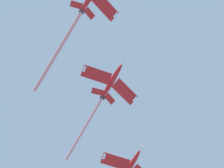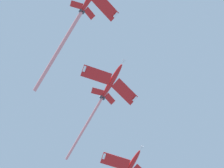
{
  "view_description": "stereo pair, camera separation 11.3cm",
  "coord_description": "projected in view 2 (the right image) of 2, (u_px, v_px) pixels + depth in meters",
  "views": [
    {
      "loc": [
        -18.25,
        -20.46,
        1.53
      ],
      "look_at": [
        66.03,
        -43.66,
        133.26
      ],
      "focal_mm": 83.85,
      "sensor_mm": 36.0,
      "label": 1
    },
    {
      "loc": [
        -18.22,
        -20.35,
        1.53
      ],
      "look_at": [
        66.03,
        -43.66,
        133.26
      ],
      "focal_mm": 83.85,
      "sensor_mm": 36.0,
      "label": 2
    }
  ],
  "objects": [
    {
      "name": "jet_second",
      "position": [
        79.0,
        16.0,
        152.65
      ],
      "size": [
        33.48,
        19.9,
        21.21
      ],
      "color": "red"
    },
    {
      "name": "jet_third",
      "position": [
        106.0,
        91.0,
        158.19
      ],
      "size": [
        29.19,
        19.22,
        18.24
      ],
      "color": "red"
    }
  ]
}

